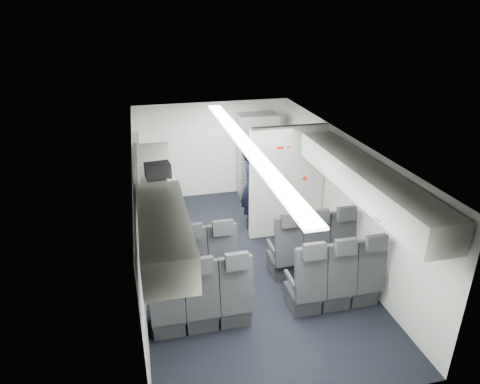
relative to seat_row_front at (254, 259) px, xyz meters
name	(u,v)px	position (x,y,z in m)	size (l,w,h in m)	color
cabin_shell	(246,203)	(0.00, 0.53, 0.72)	(3.41, 6.01, 2.16)	black
seat_row_front	(254,259)	(0.00, 0.00, 0.00)	(3.33, 0.56, 1.24)	#242326
seat_row_mid	(271,293)	(0.00, -0.90, 0.00)	(3.33, 0.56, 1.24)	#242326
overhead_bin_left_rear	(164,232)	(-1.40, -1.47, 1.46)	(0.53, 1.80, 0.40)	silver
overhead_bin_left_front_open	(153,182)	(-1.44, 0.28, 1.33)	(0.64, 1.70, 0.72)	#9E9E93
overhead_bin_right_rear	(399,206)	(1.40, -1.47, 1.46)	(0.53, 1.80, 0.40)	silver
overhead_bin_right_front	(336,159)	(1.40, 0.28, 1.46)	(0.53, 1.70, 0.40)	silver
bulkhead_partition	(287,182)	(0.98, 1.33, 0.67)	(1.40, 0.15, 2.13)	silver
galley_unit	(257,156)	(0.95, 3.25, 0.55)	(0.85, 0.52, 1.90)	#939399
boarding_door	(141,186)	(-1.64, 2.09, 0.55)	(0.12, 1.27, 1.86)	silver
flight_attendant	(251,186)	(0.45, 1.86, 0.43)	(0.60, 0.40, 1.66)	black
carry_on_bag	(158,171)	(-1.35, 0.49, 1.42)	(0.37, 0.26, 0.22)	black
papers	(262,179)	(0.64, 1.81, 0.59)	(0.22, 0.02, 0.15)	white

